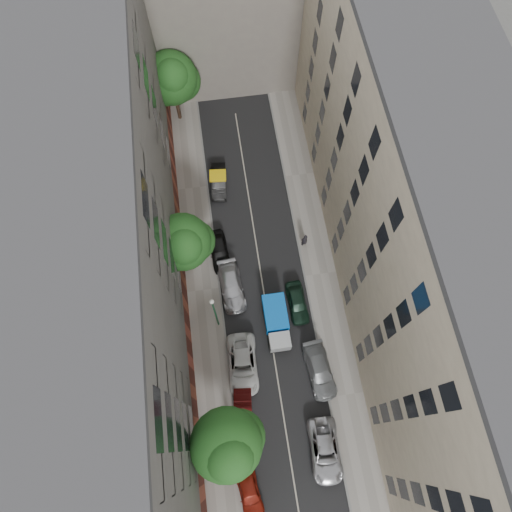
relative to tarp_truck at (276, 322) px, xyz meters
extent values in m
plane|color=#4C4C49|center=(-0.60, 4.22, -1.22)|extent=(120.00, 120.00, 0.00)
cube|color=black|center=(-0.60, 4.22, -1.21)|extent=(8.00, 44.00, 0.02)
cube|color=gray|center=(-6.10, 4.22, -1.15)|extent=(3.00, 44.00, 0.15)
cube|color=gray|center=(4.90, 4.22, -1.15)|extent=(3.00, 44.00, 0.15)
cube|color=#53514D|center=(-11.60, 4.22, 8.78)|extent=(8.00, 44.00, 20.00)
cube|color=beige|center=(10.40, 4.22, 8.78)|extent=(8.00, 44.00, 20.00)
cube|color=black|center=(0.00, -0.09, -0.73)|extent=(1.87, 4.79, 0.27)
cube|color=#ACAFB1|center=(0.00, -1.77, 0.06)|extent=(1.78, 1.42, 1.51)
cube|color=#0D79FF|center=(0.00, 0.71, 0.20)|extent=(1.96, 3.19, 1.60)
cylinder|color=black|center=(-0.84, -1.77, -0.85)|extent=(0.25, 0.74, 0.74)
cylinder|color=black|center=(0.84, -1.77, -0.85)|extent=(0.25, 0.74, 0.74)
cylinder|color=black|center=(-0.84, 1.33, -0.85)|extent=(0.25, 0.74, 0.74)
cylinder|color=black|center=(0.84, 1.33, -0.85)|extent=(0.25, 0.74, 0.74)
imported|color=maroon|center=(-4.19, -12.78, -0.53)|extent=(2.14, 4.26, 1.39)
imported|color=#4E0F0F|center=(-3.92, -7.18, -0.52)|extent=(1.93, 4.38, 1.40)
imported|color=silver|center=(-3.40, -3.14, -0.47)|extent=(2.79, 5.54, 1.50)
imported|color=#B2B2B7|center=(-3.49, 3.93, -0.49)|extent=(2.44, 5.18, 1.46)
imported|color=black|center=(-4.20, 7.62, -0.48)|extent=(2.15, 4.51, 1.49)
imported|color=black|center=(-3.40, 15.22, -0.53)|extent=(1.87, 4.33, 1.39)
imported|color=#B2B2B7|center=(2.20, -10.78, -0.51)|extent=(2.57, 5.22, 1.42)
imported|color=gray|center=(3.00, -4.58, -0.49)|extent=(2.50, 5.19, 1.46)
imported|color=black|center=(2.20, 1.62, -0.53)|extent=(1.78, 4.13, 1.39)
cylinder|color=#382619|center=(-5.20, -9.24, 0.48)|extent=(0.36, 0.36, 3.11)
cylinder|color=#382619|center=(-5.20, -9.24, 3.15)|extent=(0.24, 0.24, 2.22)
sphere|color=#1E4A18|center=(-5.20, -9.24, 5.33)|extent=(5.05, 5.05, 5.05)
sphere|color=#1E4A18|center=(-4.30, -8.84, 4.26)|extent=(3.79, 3.79, 3.79)
sphere|color=#1E4A18|center=(-5.90, -9.74, 4.71)|extent=(3.54, 3.54, 3.54)
sphere|color=#1E4A18|center=(-5.00, -10.04, 6.49)|extent=(3.29, 3.29, 3.29)
cylinder|color=#382619|center=(-7.00, 6.66, 0.31)|extent=(0.36, 0.36, 2.76)
cylinder|color=#382619|center=(-7.00, 6.66, 2.68)|extent=(0.24, 0.24, 1.97)
sphere|color=#1E4A18|center=(-7.00, 6.66, 4.62)|extent=(4.88, 4.88, 4.88)
sphere|color=#1E4A18|center=(-6.10, 7.06, 3.67)|extent=(3.66, 3.66, 3.66)
sphere|color=#1E4A18|center=(-7.70, 6.16, 4.06)|extent=(3.41, 3.41, 3.41)
sphere|color=#1E4A18|center=(-6.80, 5.86, 5.64)|extent=(3.17, 3.17, 3.17)
cylinder|color=#382619|center=(-6.64, 24.22, 0.33)|extent=(0.36, 0.36, 2.81)
cylinder|color=#382619|center=(-6.64, 24.22, 2.74)|extent=(0.24, 0.24, 2.01)
sphere|color=#1E4A18|center=(-6.64, 24.22, 4.71)|extent=(5.19, 5.19, 5.19)
sphere|color=#1E4A18|center=(-5.74, 24.62, 3.75)|extent=(3.89, 3.89, 3.89)
sphere|color=#1E4A18|center=(-7.34, 23.72, 4.15)|extent=(3.63, 3.63, 3.63)
sphere|color=#1E4A18|center=(-6.44, 23.42, 5.76)|extent=(3.37, 3.37, 3.37)
cylinder|color=#1A5B32|center=(-5.07, 0.81, 2.32)|extent=(0.14, 0.14, 6.78)
sphere|color=silver|center=(-5.07, 0.81, 5.82)|extent=(0.36, 0.36, 0.36)
imported|color=black|center=(3.90, 7.43, -0.13)|extent=(0.80, 0.67, 1.88)
camera|label=1|loc=(-3.18, -9.55, 38.96)|focal=32.00mm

